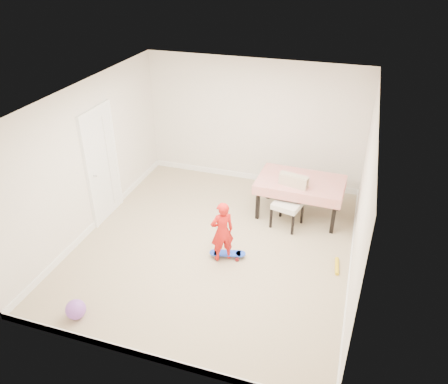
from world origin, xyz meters
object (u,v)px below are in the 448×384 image
(balloon, at_px, (76,309))
(dining_chair, at_px, (288,203))
(child, at_px, (222,233))
(dining_table, at_px, (299,197))
(skateboard, at_px, (228,255))

(balloon, bearing_deg, dining_chair, 53.04)
(dining_chair, relative_size, child, 0.91)
(child, height_order, balloon, child)
(dining_chair, height_order, child, child)
(dining_table, height_order, balloon, dining_table)
(skateboard, bearing_deg, child, -139.41)
(dining_chair, distance_m, skateboard, 1.49)
(dining_table, xyz_separation_m, balloon, (-2.48, -3.54, -0.23))
(dining_table, bearing_deg, balloon, -122.81)
(dining_chair, bearing_deg, skateboard, -107.82)
(skateboard, relative_size, balloon, 2.12)
(balloon, bearing_deg, skateboard, 49.86)
(dining_table, bearing_deg, child, -116.43)
(skateboard, height_order, balloon, balloon)
(skateboard, bearing_deg, dining_table, 48.22)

